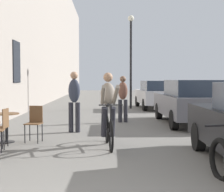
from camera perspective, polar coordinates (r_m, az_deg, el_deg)
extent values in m
cube|color=gray|center=(17.51, -14.62, 15.29)|extent=(0.50, 68.00, 10.69)
cube|color=black|center=(14.38, -15.88, 5.59)|extent=(0.04, 1.10, 1.70)
cylinder|color=black|center=(7.79, -17.86, -7.09)|extent=(0.02, 0.02, 0.45)
cylinder|color=black|center=(7.48, -18.27, -7.51)|extent=(0.02, 0.02, 0.45)
cylinder|color=black|center=(8.74, -17.50, -7.44)|extent=(0.40, 0.40, 0.02)
cylinder|color=black|center=(8.68, -17.54, -5.19)|extent=(0.05, 0.05, 0.67)
cylinder|color=brown|center=(8.64, -17.57, -2.89)|extent=(0.64, 0.64, 0.02)
cylinder|color=black|center=(7.90, -18.12, -6.96)|extent=(0.02, 0.02, 0.45)
cylinder|color=black|center=(8.19, -17.26, -6.60)|extent=(0.02, 0.02, 0.45)
cube|color=brown|center=(7.98, -17.61, -3.56)|extent=(0.05, 0.34, 0.42)
cylinder|color=black|center=(8.34, -12.49, -6.37)|extent=(0.02, 0.02, 0.45)
cylinder|color=black|center=(8.45, -14.57, -6.27)|extent=(0.02, 0.02, 0.45)
cylinder|color=black|center=(8.64, -11.76, -6.04)|extent=(0.02, 0.02, 0.45)
cylinder|color=black|center=(8.75, -13.77, -5.95)|extent=(0.02, 0.02, 0.45)
cube|color=brown|center=(8.51, -13.17, -4.59)|extent=(0.43, 0.43, 0.02)
cube|color=brown|center=(8.65, -12.77, -3.00)|extent=(0.34, 0.07, 0.42)
torus|color=black|center=(7.25, -0.15, -6.86)|extent=(0.10, 0.71, 0.71)
torus|color=black|center=(8.28, -0.85, -5.63)|extent=(0.10, 0.71, 0.71)
cylinder|color=black|center=(8.15, -0.80, -3.74)|extent=(0.05, 0.22, 0.58)
cylinder|color=black|center=(7.62, -0.48, -1.68)|extent=(0.09, 0.82, 0.14)
cylinder|color=black|center=(7.22, -0.17, -4.20)|extent=(0.04, 0.09, 0.67)
cylinder|color=black|center=(7.78, -0.54, -5.88)|extent=(0.11, 1.00, 0.12)
cylinder|color=black|center=(7.21, -0.19, -1.54)|extent=(0.52, 0.06, 0.03)
ellipsoid|color=black|center=(8.03, -0.75, -1.59)|extent=(0.12, 0.24, 0.06)
ellipsoid|color=gray|center=(7.94, -0.70, 0.35)|extent=(0.36, 0.37, 0.59)
sphere|color=#A57A5B|center=(7.89, -0.68, 3.20)|extent=(0.22, 0.22, 0.22)
cylinder|color=#26262D|center=(7.93, 0.07, -4.42)|extent=(0.16, 0.40, 0.75)
cylinder|color=#26262D|center=(7.91, -1.37, -4.43)|extent=(0.16, 0.40, 0.75)
cylinder|color=gray|center=(7.56, 0.63, 0.18)|extent=(0.16, 0.75, 0.48)
cylinder|color=gray|center=(7.54, -1.52, 0.17)|extent=(0.13, 0.75, 0.48)
cylinder|color=#26262D|center=(9.89, -5.84, -3.63)|extent=(0.14, 0.14, 0.87)
cylinder|color=#26262D|center=(9.92, -6.98, -3.61)|extent=(0.14, 0.14, 0.87)
ellipsoid|color=#2D3342|center=(9.85, -6.44, 0.90)|extent=(0.36, 0.27, 0.69)
sphere|color=#A57A5B|center=(9.84, -6.45, 3.49)|extent=(0.22, 0.22, 0.22)
cylinder|color=#26262D|center=(12.15, 2.32, -2.54)|extent=(0.14, 0.14, 0.82)
cylinder|color=#26262D|center=(12.13, 1.38, -2.55)|extent=(0.14, 0.14, 0.82)
ellipsoid|color=brown|center=(12.09, 1.86, 0.90)|extent=(0.34, 0.24, 0.65)
sphere|color=brown|center=(12.08, 1.86, 2.90)|extent=(0.22, 0.22, 0.22)
cylinder|color=black|center=(17.80, 3.22, 5.27)|extent=(0.12, 0.12, 4.60)
sphere|color=silver|center=(18.06, 3.24, 13.03)|extent=(0.32, 0.32, 0.32)
cylinder|color=black|center=(7.60, 14.47, -6.69)|extent=(0.21, 0.61, 0.61)
cube|color=#595960|center=(12.01, 12.86, -1.48)|extent=(1.79, 4.30, 0.70)
cube|color=#283342|center=(11.48, 13.53, 1.36)|extent=(1.50, 2.32, 0.52)
cylinder|color=black|center=(13.25, 7.94, -2.54)|extent=(0.20, 0.62, 0.62)
cylinder|color=black|center=(13.61, 14.68, -2.47)|extent=(0.20, 0.62, 0.62)
cylinder|color=black|center=(10.48, 10.45, -3.99)|extent=(0.20, 0.62, 0.62)
cube|color=#B7B7BC|center=(18.02, 7.37, -0.07)|extent=(1.84, 4.19, 0.67)
cube|color=#283342|center=(17.51, 7.69, 1.77)|extent=(1.51, 2.28, 0.50)
cylinder|color=black|center=(19.26, 4.33, -0.87)|extent=(0.21, 0.60, 0.60)
cylinder|color=black|center=(19.53, 8.88, -0.84)|extent=(0.21, 0.60, 0.60)
cylinder|color=black|center=(16.56, 5.59, -1.49)|extent=(0.21, 0.60, 0.60)
cylinder|color=black|center=(16.87, 10.84, -1.44)|extent=(0.21, 0.60, 0.60)
torus|color=black|center=(5.58, 17.91, -10.26)|extent=(0.17, 0.70, 0.69)
cylinder|color=black|center=(5.40, 18.47, -4.78)|extent=(0.62, 0.10, 0.03)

